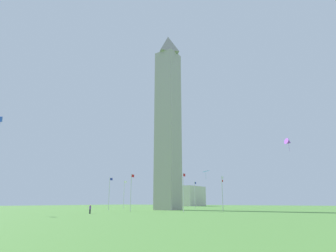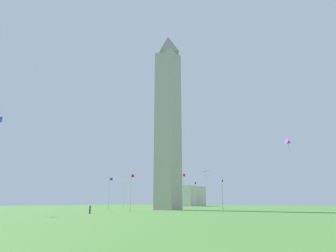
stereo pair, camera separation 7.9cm
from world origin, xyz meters
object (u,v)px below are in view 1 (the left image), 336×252
obelisk_monument (168,117)px  distant_building (188,196)px  flagpole_ne (158,194)px  flagpole_se (109,192)px  kite_purple_delta (289,142)px  flagpole_e (124,193)px  flagpole_nw (222,193)px  flagpole_n (195,194)px  flagpole_w (222,191)px  flagpole_s (131,191)px  flagpole_sw (183,190)px  kite_cyan_diamond (206,172)px  kite_blue_box (1,119)px  person_purple_shirt (90,209)px

obelisk_monument → distant_building: bearing=25.0°
flagpole_ne → distant_building: bearing=20.2°
flagpole_se → obelisk_monument: bearing=-45.1°
obelisk_monument → kite_purple_delta: 34.38m
flagpole_e → flagpole_nw: (11.54, -27.87, 0.00)m
flagpole_ne → flagpole_se: size_ratio=1.00×
flagpole_ne → flagpole_se: 23.08m
flagpole_n → flagpole_w: size_ratio=1.00×
obelisk_monument → flagpole_n: (16.38, 0.00, -22.35)m
flagpole_nw → flagpole_e: bearing=112.5°
flagpole_s → flagpole_sw: bearing=-67.5°
flagpole_se → kite_cyan_diamond: size_ratio=3.56×
kite_blue_box → kite_purple_delta: bearing=-43.4°
obelisk_monument → flagpole_nw: (11.60, -11.54, -22.35)m
flagpole_ne → flagpole_se: bearing=180.0°
flagpole_n → kite_purple_delta: size_ratio=2.72×
flagpole_n → person_purple_shirt: 47.30m
flagpole_e → kite_blue_box: size_ratio=3.89×
flagpole_sw → kite_cyan_diamond: kite_cyan_diamond is taller
flagpole_n → distant_building: distant_building is taller
flagpole_s → kite_purple_delta: kite_purple_delta is taller
obelisk_monument → kite_blue_box: size_ratio=24.19×
flagpole_w → distant_building: bearing=34.4°
obelisk_monument → flagpole_n: obelisk_monument is taller
flagpole_ne → kite_purple_delta: bearing=-97.3°
flagpole_ne → flagpole_n: bearing=-67.5°
flagpole_ne → kite_purple_delta: size_ratio=2.72×
flagpole_ne → kite_cyan_diamond: kite_cyan_diamond is taller
flagpole_e → distant_building: 76.89m
flagpole_e → obelisk_monument: bearing=-90.2°
flagpole_e → person_purple_shirt: size_ratio=5.16×
flagpole_s → distant_building: distant_building is taller
flagpole_sw → flagpole_w: same height
kite_blue_box → distant_building: size_ratio=0.12×
obelisk_monument → distant_building: obelisk_monument is taller
flagpole_n → kite_cyan_diamond: bearing=-144.2°
obelisk_monument → kite_blue_box: obelisk_monument is taller
obelisk_monument → flagpole_sw: (-11.49, -11.54, -22.35)m
obelisk_monument → kite_blue_box: (-41.90, 13.00, -8.90)m
flagpole_se → flagpole_sw: 23.08m
flagpole_ne → flagpole_s: 30.16m
flagpole_n → person_purple_shirt: size_ratio=5.16×
distant_building → flagpole_w: bearing=-145.6°
flagpole_nw → kite_purple_delta: bearing=-105.1°
flagpole_se → kite_cyan_diamond: (11.14, -23.61, 5.19)m
flagpole_n → flagpole_se: same height
flagpole_sw → flagpole_ne: bearing=45.0°
flagpole_e → flagpole_w: size_ratio=1.00×
flagpole_e → kite_blue_box: (-41.96, -3.33, 13.45)m
distant_building → flagpole_e: bearing=-166.1°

